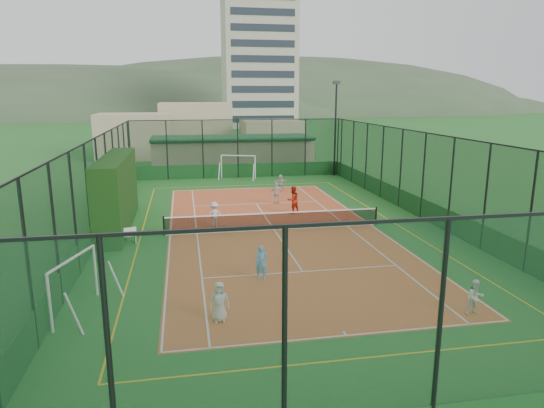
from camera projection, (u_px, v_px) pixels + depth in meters
The scene contains 20 objects.
ground at pixel (274, 230), 26.10m from camera, with size 300.00×300.00×0.00m, color #216124.
court_slab at pixel (274, 230), 26.09m from camera, with size 11.17×23.97×0.01m, color #C0482A.
tennis_net at pixel (274, 220), 25.98m from camera, with size 11.67×0.12×1.06m, color black, non-canonical shape.
perimeter_fence at pixel (274, 184), 25.54m from camera, with size 18.12×34.12×5.00m, color #11341C, non-canonical shape.
floodlight_ne at pixel (335, 129), 42.60m from camera, with size 0.60×0.26×8.25m, color black, non-canonical shape.
clubhouse at pixel (232, 153), 46.84m from camera, with size 15.20×7.20×3.15m, color tan, non-canonical shape.
apartment_tower at pixel (259, 56), 103.48m from camera, with size 15.00×12.00×30.00m, color beige.
distant_hills at pixel (195, 114), 169.92m from camera, with size 200.00×60.00×24.00m, color #384C33, non-canonical shape.
hedge_left at pixel (117, 192), 26.29m from camera, with size 1.33×8.89×3.89m, color black.
white_bench at pixel (121, 236), 23.50m from camera, with size 1.54×0.42×0.87m, color white, non-canonical shape.
futsal_goal_near at pixel (74, 286), 16.08m from camera, with size 0.85×2.94×1.90m, color white, non-canonical shape.
futsal_goal_far at pixel (238, 167), 41.68m from camera, with size 3.07×0.89×1.98m, color white, non-canonical shape.
child_near_left at pixel (219, 302), 15.49m from camera, with size 0.65×0.42×1.33m, color silver.
child_near_mid at pixel (262, 263), 18.97m from camera, with size 0.51×0.33×1.39m, color #54A5EF.
child_near_right at pixel (475, 297), 15.98m from camera, with size 0.59×0.46×1.21m, color white.
child_far_left at pixel (214, 214), 26.57m from camera, with size 0.89×0.51×1.38m, color silver.
child_far_right at pixel (277, 193), 32.08m from camera, with size 0.85×0.35×1.45m, color silver.
child_far_back at pixel (281, 182), 36.94m from camera, with size 1.06×0.34×1.14m, color silver.
coach at pixel (293, 200), 29.53m from camera, with size 0.81×0.63×1.67m, color #AE2512.
tennis_balls at pixel (268, 222), 27.43m from camera, with size 6.01×1.32×0.07m.
Camera 1 is at (-4.64, -24.70, 7.18)m, focal length 32.00 mm.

